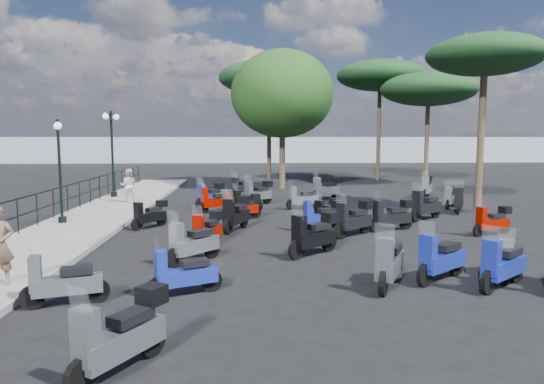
{
  "coord_description": "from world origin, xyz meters",
  "views": [
    {
      "loc": [
        -0.66,
        -15.68,
        3.16
      ],
      "look_at": [
        0.13,
        1.17,
        1.2
      ],
      "focal_mm": 32.0,
      "sensor_mm": 36.0,
      "label": 1
    }
  ],
  "objects_px": {
    "scooter_12": "(440,259)",
    "scooter_27": "(459,200)",
    "scooter_26": "(492,221)",
    "scooter_7": "(192,244)",
    "pine_2": "(269,78)",
    "scooter_5": "(210,196)",
    "scooter_17": "(302,199)",
    "scooter_8": "(236,215)",
    "scooter_23": "(326,189)",
    "scooter_11": "(242,188)",
    "scooter_21": "(326,212)",
    "scooter_22": "(426,207)",
    "broadleaf_tree": "(282,94)",
    "scooter_4": "(215,201)",
    "scooter_6": "(120,336)",
    "scooter_0": "(183,275)",
    "scooter_13": "(314,235)",
    "pine_1": "(429,89)",
    "scooter_9": "(241,207)",
    "scooter_19": "(389,264)",
    "scooter_29": "(427,187)",
    "scooter_28": "(451,197)",
    "pine_0": "(380,76)",
    "scooter_14": "(322,216)",
    "scooter_15": "(354,219)",
    "scooter_20": "(392,216)",
    "scooter_3": "(150,215)",
    "lamp_post_1": "(60,164)",
    "lamp_post_2": "(112,148)",
    "scooter_30": "(502,266)",
    "scooter_25": "(502,259)",
    "scooter_16": "(258,193)",
    "scooter_1": "(63,283)",
    "scooter_2": "(207,230)",
    "scooter_10": "(246,203)"
  },
  "relations": [
    {
      "from": "pine_2",
      "to": "scooter_5",
      "type": "bearing_deg",
      "value": -107.14
    },
    {
      "from": "scooter_7",
      "to": "scooter_8",
      "type": "bearing_deg",
      "value": -61.41
    },
    {
      "from": "lamp_post_1",
      "to": "scooter_4",
      "type": "bearing_deg",
      "value": 7.27
    },
    {
      "from": "scooter_0",
      "to": "pine_0",
      "type": "bearing_deg",
      "value": -47.84
    },
    {
      "from": "scooter_0",
      "to": "scooter_7",
      "type": "xyz_separation_m",
      "value": [
        -0.11,
        2.51,
        0.05
      ]
    },
    {
      "from": "scooter_27",
      "to": "lamp_post_2",
      "type": "bearing_deg",
      "value": 8.61
    },
    {
      "from": "scooter_7",
      "to": "broadleaf_tree",
      "type": "bearing_deg",
      "value": -59.08
    },
    {
      "from": "scooter_23",
      "to": "scooter_11",
      "type": "bearing_deg",
      "value": 40.63
    },
    {
      "from": "scooter_29",
      "to": "scooter_16",
      "type": "bearing_deg",
      "value": 42.42
    },
    {
      "from": "scooter_25",
      "to": "scooter_19",
      "type": "bearing_deg",
      "value": 31.57
    },
    {
      "from": "pine_1",
      "to": "scooter_9",
      "type": "bearing_deg",
      "value": -132.76
    },
    {
      "from": "scooter_5",
      "to": "scooter_30",
      "type": "bearing_deg",
      "value": 159.36
    },
    {
      "from": "scooter_0",
      "to": "scooter_13",
      "type": "bearing_deg",
      "value": -68.67
    },
    {
      "from": "scooter_19",
      "to": "scooter_21",
      "type": "height_order",
      "value": "scooter_19"
    },
    {
      "from": "scooter_23",
      "to": "scooter_19",
      "type": "bearing_deg",
      "value": 146.27
    },
    {
      "from": "scooter_6",
      "to": "scooter_12",
      "type": "bearing_deg",
      "value": -115.6
    },
    {
      "from": "scooter_20",
      "to": "scooter_28",
      "type": "height_order",
      "value": "scooter_20"
    },
    {
      "from": "scooter_19",
      "to": "scooter_29",
      "type": "height_order",
      "value": "scooter_19"
    },
    {
      "from": "scooter_10",
      "to": "scooter_8",
      "type": "bearing_deg",
      "value": 138.59
    },
    {
      "from": "scooter_15",
      "to": "scooter_27",
      "type": "xyz_separation_m",
      "value": [
        5.38,
        4.54,
        -0.01
      ]
    },
    {
      "from": "scooter_27",
      "to": "scooter_17",
      "type": "bearing_deg",
      "value": 15.54
    },
    {
      "from": "scooter_21",
      "to": "scooter_22",
      "type": "bearing_deg",
      "value": -127.5
    },
    {
      "from": "scooter_11",
      "to": "scooter_20",
      "type": "distance_m",
      "value": 10.7
    },
    {
      "from": "scooter_1",
      "to": "scooter_4",
      "type": "distance_m",
      "value": 11.2
    },
    {
      "from": "lamp_post_1",
      "to": "scooter_20",
      "type": "bearing_deg",
      "value": -28.71
    },
    {
      "from": "lamp_post_2",
      "to": "scooter_3",
      "type": "height_order",
      "value": "lamp_post_2"
    },
    {
      "from": "scooter_30",
      "to": "pine_1",
      "type": "relative_size",
      "value": 0.2
    },
    {
      "from": "scooter_14",
      "to": "scooter_23",
      "type": "relative_size",
      "value": 0.97
    },
    {
      "from": "pine_1",
      "to": "scooter_14",
      "type": "bearing_deg",
      "value": -120.94
    },
    {
      "from": "pine_1",
      "to": "scooter_6",
      "type": "bearing_deg",
      "value": -118.07
    },
    {
      "from": "scooter_0",
      "to": "scooter_12",
      "type": "distance_m",
      "value": 5.51
    },
    {
      "from": "scooter_4",
      "to": "scooter_5",
      "type": "distance_m",
      "value": 1.48
    },
    {
      "from": "pine_0",
      "to": "scooter_19",
      "type": "bearing_deg",
      "value": -104.4
    },
    {
      "from": "scooter_0",
      "to": "scooter_30",
      "type": "xyz_separation_m",
      "value": [
        6.54,
        0.16,
        0.06
      ]
    },
    {
      "from": "scooter_4",
      "to": "scooter_22",
      "type": "height_order",
      "value": "scooter_22"
    },
    {
      "from": "scooter_11",
      "to": "scooter_12",
      "type": "xyz_separation_m",
      "value": [
        4.56,
        -15.02,
        0.02
      ]
    },
    {
      "from": "scooter_26",
      "to": "pine_1",
      "type": "bearing_deg",
      "value": -33.96
    },
    {
      "from": "scooter_11",
      "to": "scooter_20",
      "type": "xyz_separation_m",
      "value": [
        5.16,
        -9.38,
        0.04
      ]
    },
    {
      "from": "scooter_12",
      "to": "pine_1",
      "type": "bearing_deg",
      "value": -57.04
    },
    {
      "from": "scooter_6",
      "to": "scooter_20",
      "type": "height_order",
      "value": "scooter_6"
    },
    {
      "from": "scooter_6",
      "to": "scooter_12",
      "type": "distance_m",
      "value": 7.03
    },
    {
      "from": "scooter_28",
      "to": "scooter_30",
      "type": "xyz_separation_m",
      "value": [
        -3.63,
        -11.2,
        0.02
      ]
    },
    {
      "from": "scooter_27",
      "to": "pine_0",
      "type": "bearing_deg",
      "value": -66.27
    },
    {
      "from": "scooter_26",
      "to": "scooter_7",
      "type": "bearing_deg",
      "value": 87.06
    },
    {
      "from": "scooter_8",
      "to": "scooter_23",
      "type": "height_order",
      "value": "scooter_8"
    },
    {
      "from": "scooter_2",
      "to": "pine_1",
      "type": "height_order",
      "value": "pine_1"
    },
    {
      "from": "scooter_12",
      "to": "scooter_22",
      "type": "height_order",
      "value": "scooter_22"
    },
    {
      "from": "scooter_12",
      "to": "scooter_27",
      "type": "bearing_deg",
      "value": -63.39
    },
    {
      "from": "scooter_28",
      "to": "pine_0",
      "type": "height_order",
      "value": "pine_0"
    },
    {
      "from": "scooter_27",
      "to": "scooter_3",
      "type": "bearing_deg",
      "value": 39.32
    }
  ]
}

